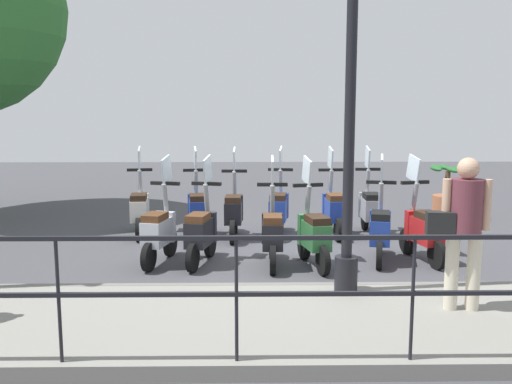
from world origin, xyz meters
TOP-DOWN VIEW (x-y plane):
  - ground_plane at (0.00, 0.00)m, footprint 28.00×28.00m
  - promenade_walkway at (-3.15, 0.00)m, footprint 2.20×20.00m
  - fence_railing at (-4.20, 0.00)m, footprint 0.04×16.03m
  - lamp_post_near at (-2.40, -0.49)m, footprint 0.26×0.90m
  - pedestrian_with_bag at (-3.02, -1.57)m, footprint 0.35×0.65m
  - potted_palm at (2.62, -3.40)m, footprint 1.06×0.66m
  - scooter_near_0 at (-0.67, -1.90)m, footprint 1.22×0.50m
  - scooter_near_1 at (-0.65, -1.28)m, footprint 1.22×0.50m
  - scooter_near_2 at (-0.93, -0.29)m, footprint 1.22×0.50m
  - scooter_near_3 at (-0.87, 0.28)m, footprint 1.23×0.44m
  - scooter_near_4 at (-0.75, 1.29)m, footprint 1.22×0.50m
  - scooter_near_5 at (-0.71, 1.90)m, footprint 1.22×0.51m
  - scooter_far_0 at (1.07, -1.50)m, footprint 1.23×0.44m
  - scooter_far_1 at (0.98, -0.85)m, footprint 1.23×0.44m
  - scooter_far_2 at (1.03, 0.09)m, footprint 1.23×0.46m
  - scooter_far_3 at (0.83, 0.87)m, footprint 1.23×0.44m
  - scooter_far_4 at (0.98, 1.50)m, footprint 1.23×0.45m
  - scooter_far_5 at (1.04, 2.50)m, footprint 1.23×0.44m

SIDE VIEW (x-z plane):
  - ground_plane at x=0.00m, z-range 0.00..0.00m
  - promenade_walkway at x=-3.15m, z-range 0.00..0.15m
  - potted_palm at x=2.62m, z-range -0.08..0.97m
  - scooter_near_0 at x=-0.67m, z-range -0.29..1.25m
  - scooter_near_1 at x=-0.65m, z-range -0.29..1.25m
  - scooter_near_2 at x=-0.93m, z-range -0.29..1.25m
  - scooter_near_3 at x=-0.87m, z-range -0.29..1.25m
  - scooter_near_4 at x=-0.75m, z-range -0.29..1.25m
  - scooter_near_5 at x=-0.71m, z-range -0.29..1.25m
  - scooter_far_0 at x=1.07m, z-range -0.29..1.25m
  - scooter_far_1 at x=0.98m, z-range -0.29..1.25m
  - scooter_far_2 at x=1.03m, z-range -0.29..1.25m
  - scooter_far_3 at x=0.83m, z-range -0.29..1.25m
  - scooter_far_4 at x=0.98m, z-range -0.29..1.25m
  - scooter_far_5 at x=1.04m, z-range -0.29..1.25m
  - fence_railing at x=-4.20m, z-range 0.37..1.44m
  - pedestrian_with_bag at x=-3.02m, z-range 0.28..1.87m
  - lamp_post_near at x=-2.40m, z-range -0.10..4.57m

